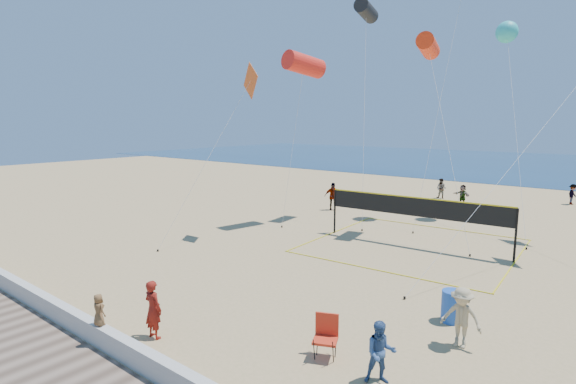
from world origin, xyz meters
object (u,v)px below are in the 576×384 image
Objects in this scene: woman at (153,309)px; camp_chair at (326,333)px; volleyball_net at (415,212)px; trash_barrel at (452,306)px.

camp_chair is (4.36, 2.19, -0.20)m from woman.
volleyball_net is (-2.53, 11.40, 1.03)m from camp_chair.
trash_barrel is 8.57m from volleyball_net.
woman is 13.74m from volleyball_net.
volleyball_net reaches higher than woman.
woman is 1.34× the size of camp_chair.
woman is at bearing -134.43° from trash_barrel.
camp_chair is 1.29× the size of trash_barrel.
volleyball_net reaches higher than trash_barrel.
woman is 8.85m from trash_barrel.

